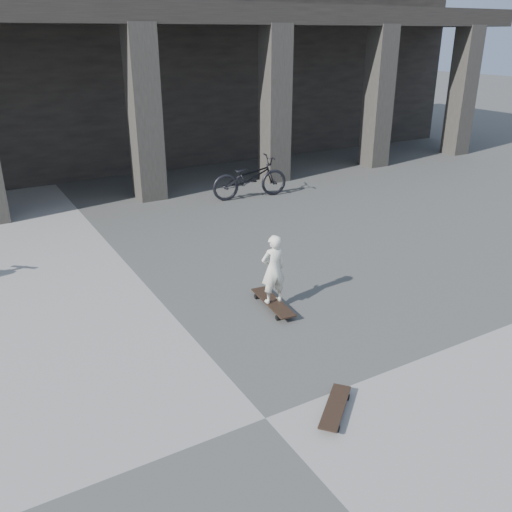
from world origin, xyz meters
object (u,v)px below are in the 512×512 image
longboard (273,303)px  skateboard_spare (335,408)px  bicycle (250,178)px  child (273,269)px

longboard → skateboard_spare: bearing=169.5°
skateboard_spare → bicycle: 8.27m
skateboard_spare → bicycle: bearing=26.3°
longboard → child: (0.00, 0.00, 0.54)m
skateboard_spare → child: bearing=33.3°
longboard → skateboard_spare: longboard is taller
longboard → skateboard_spare: (-0.69, -2.38, -0.01)m
longboard → child: size_ratio=1.02×
longboard → bicycle: (2.54, 5.22, 0.42)m
skateboard_spare → bicycle: size_ratio=0.38×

